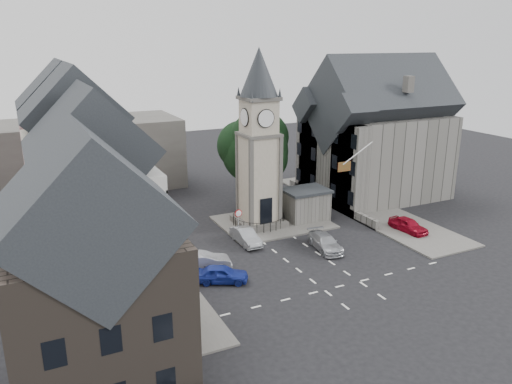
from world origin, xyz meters
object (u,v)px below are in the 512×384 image
car_east_red (408,225)px  pedestrian (339,201)px  car_west_blue (222,274)px  clock_tower (259,141)px  stone_shelter (305,204)px

car_east_red → pedestrian: (-1.81, 8.29, 0.14)m
car_west_blue → car_east_red: (19.00, 1.80, 0.01)m
clock_tower → stone_shelter: 8.15m
car_west_blue → pedestrian: pedestrian is taller
car_east_red → pedestrian: pedestrian is taller
car_east_red → pedestrian: 8.49m
clock_tower → car_west_blue: size_ratio=4.26×
clock_tower → car_east_red: clock_tower is taller
clock_tower → stone_shelter: bearing=-5.8°
clock_tower → stone_shelter: clock_tower is taller
clock_tower → car_east_red: size_ratio=4.17×
stone_shelter → car_east_red: 9.70m
car_east_red → stone_shelter: bearing=128.3°
clock_tower → stone_shelter: size_ratio=3.78×
stone_shelter → pedestrian: size_ratio=2.68×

